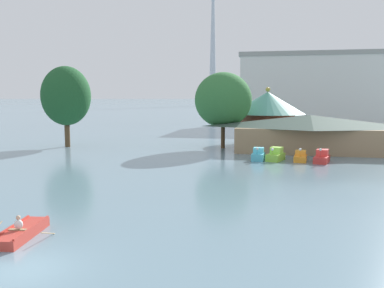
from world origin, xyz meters
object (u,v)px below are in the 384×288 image
Objects in this scene: green_roof_pavilion at (267,114)px; pedal_boat_red at (322,157)px; pedal_boat_lime at (276,155)px; background_building_block at (321,90)px; pedal_boat_orange at (300,157)px; distant_broadcast_tower at (213,16)px; boathouse at (310,133)px; shoreline_tree_tall_left at (66,96)px; shoreline_tree_mid at (223,100)px; pedal_boat_cyan at (258,155)px; rowboat_with_rower at (22,232)px.

pedal_boat_red is at bearing -69.88° from green_roof_pavilion.
pedal_boat_lime is at bearing -80.46° from pedal_boat_red.
pedal_boat_red is 0.09× the size of background_building_block.
pedal_boat_orange is 0.02× the size of distant_broadcast_tower.
pedal_boat_lime is at bearing -118.41° from boathouse.
shoreline_tree_tall_left is (-27.36, -9.52, 2.61)m from green_roof_pavilion.
pedal_boat_lime is at bearing -99.84° from background_building_block.
shoreline_tree_mid reaches higher than pedal_boat_red.
pedal_boat_orange is at bearing -79.21° from distant_broadcast_tower.
pedal_boat_cyan is 0.02× the size of distant_broadcast_tower.
rowboat_with_rower is 90.54m from background_building_block.
boathouse is at bearing 146.04° from pedal_boat_cyan.
background_building_block reaches higher than pedal_boat_red.
pedal_boat_orange is 59.97m from background_building_block.
shoreline_tree_tall_left is at bearing -179.01° from boathouse.
green_roof_pavilion is at bearing -79.41° from distant_broadcast_tower.
shoreline_tree_tall_left reaches higher than shoreline_tree_mid.
pedal_boat_red is at bearing -39.31° from rowboat_with_rower.
pedal_boat_orange reaches higher than pedal_boat_lime.
green_roof_pavilion is 0.07× the size of distant_broadcast_tower.
pedal_boat_cyan is at bearing -91.83° from green_roof_pavilion.
shoreline_tree_mid is (-7.13, 9.88, 5.97)m from pedal_boat_lime.
rowboat_with_rower is 1.66× the size of pedal_boat_cyan.
distant_broadcast_tower is (-51.31, 258.13, 63.27)m from pedal_boat_red.
pedal_boat_lime is at bearing -13.91° from shoreline_tree_tall_left.
distant_broadcast_tower reaches higher than shoreline_tree_tall_left.
rowboat_with_rower is 30.05m from pedal_boat_cyan.
pedal_boat_lime is 2.66m from pedal_boat_orange.
distant_broadcast_tower is at bearing 100.59° from green_roof_pavilion.
green_roof_pavilion reaches higher than pedal_boat_red.
background_building_block is (38.97, 51.93, 1.47)m from shoreline_tree_tall_left.
pedal_boat_lime reaches higher than rowboat_with_rower.
pedal_boat_cyan is at bearing -62.28° from shoreline_tree_mid.
green_roof_pavilion is at bearing 121.64° from boathouse.
background_building_block is (6.09, 51.36, 6.06)m from boathouse.
green_roof_pavilion is 0.99× the size of shoreline_tree_tall_left.
shoreline_tree_tall_left is at bearing -160.81° from green_roof_pavilion.
shoreline_tree_tall_left reaches higher than pedal_boat_red.
pedal_boat_lime is 0.92× the size of pedal_boat_red.
boathouse reaches higher than pedal_boat_lime.
rowboat_with_rower is 0.37× the size of green_roof_pavilion.
pedal_boat_orange is at bearing -97.34° from background_building_block.
rowboat_with_rower is 1.38× the size of pedal_boat_lime.
pedal_boat_red is at bearing -12.53° from shoreline_tree_tall_left.
background_building_block is (10.24, 59.04, 7.96)m from pedal_boat_lime.
rowboat_with_rower is at bearing -65.27° from shoreline_tree_tall_left.
rowboat_with_rower is at bearing -16.56° from pedal_boat_cyan.
background_building_block reaches higher than pedal_boat_cyan.
boathouse is (4.16, 7.68, 1.90)m from pedal_boat_lime.
pedal_boat_orange is (15.11, 28.32, 0.20)m from rowboat_with_rower.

